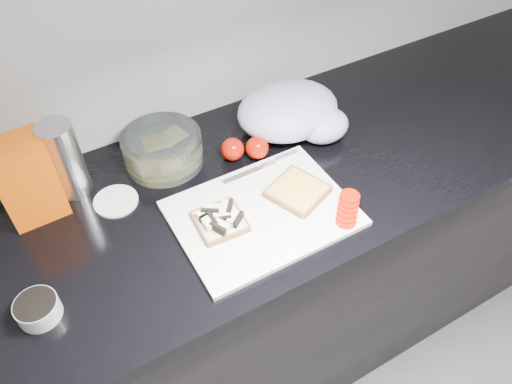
% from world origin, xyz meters
% --- Properties ---
extents(base_cabinet, '(3.50, 0.60, 0.86)m').
position_xyz_m(base_cabinet, '(0.00, 1.20, 0.43)').
color(base_cabinet, black).
rests_on(base_cabinet, ground).
extents(countertop, '(3.50, 0.64, 0.04)m').
position_xyz_m(countertop, '(0.00, 1.20, 0.88)').
color(countertop, black).
rests_on(countertop, base_cabinet).
extents(cutting_board, '(0.40, 0.30, 0.01)m').
position_xyz_m(cutting_board, '(0.14, 1.08, 0.91)').
color(cutting_board, white).
rests_on(cutting_board, countertop).
extents(bread_left, '(0.12, 0.12, 0.03)m').
position_xyz_m(bread_left, '(0.04, 1.10, 0.92)').
color(bread_left, beige).
rests_on(bread_left, cutting_board).
extents(bread_right, '(0.16, 0.16, 0.02)m').
position_xyz_m(bread_right, '(0.24, 1.09, 0.92)').
color(bread_right, beige).
rests_on(bread_right, cutting_board).
extents(tomato_slices, '(0.10, 0.11, 0.02)m').
position_xyz_m(tomato_slices, '(0.31, 0.99, 0.92)').
color(tomato_slices, '#9C1103').
rests_on(tomato_slices, cutting_board).
extents(knife, '(0.22, 0.02, 0.01)m').
position_xyz_m(knife, '(0.24, 1.21, 0.92)').
color(knife, silver).
rests_on(knife, cutting_board).
extents(seed_tub, '(0.08, 0.08, 0.04)m').
position_xyz_m(seed_tub, '(-0.36, 1.08, 0.92)').
color(seed_tub, '#9DA2A2').
rests_on(seed_tub, countertop).
extents(tub_lid, '(0.11, 0.11, 0.01)m').
position_xyz_m(tub_lid, '(-0.14, 1.29, 0.90)').
color(tub_lid, white).
rests_on(tub_lid, countertop).
extents(glass_bowl, '(0.20, 0.20, 0.08)m').
position_xyz_m(glass_bowl, '(0.02, 1.37, 0.94)').
color(glass_bowl, silver).
rests_on(glass_bowl, countertop).
extents(bread_bag, '(0.12, 0.12, 0.19)m').
position_xyz_m(bread_bag, '(-0.30, 1.36, 1.00)').
color(bread_bag, '#D13D03').
rests_on(bread_bag, countertop).
extents(steel_canister, '(0.08, 0.08, 0.19)m').
position_xyz_m(steel_canister, '(-0.21, 1.38, 1.00)').
color(steel_canister, silver).
rests_on(steel_canister, countertop).
extents(grocery_bag, '(0.30, 0.27, 0.12)m').
position_xyz_m(grocery_bag, '(0.37, 1.31, 0.96)').
color(grocery_bag, silver).
rests_on(grocery_bag, countertop).
extents(whole_tomatoes, '(0.12, 0.09, 0.06)m').
position_xyz_m(whole_tomatoes, '(0.20, 1.28, 0.93)').
color(whole_tomatoes, '#9C1103').
rests_on(whole_tomatoes, countertop).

